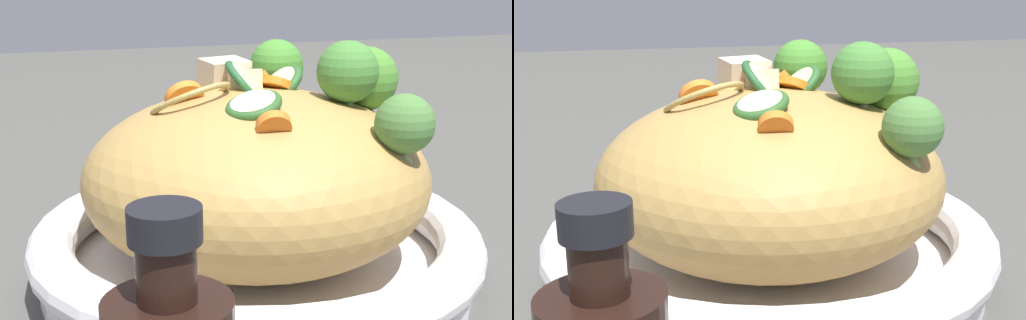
# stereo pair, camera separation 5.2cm
# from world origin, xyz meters

# --- Properties ---
(ground_plane) EXTENTS (3.00, 3.00, 0.00)m
(ground_plane) POSITION_xyz_m (0.00, 0.00, 0.00)
(ground_plane) COLOR #474642
(serving_bowl) EXTENTS (0.33, 0.33, 0.05)m
(serving_bowl) POSITION_xyz_m (0.00, 0.00, 0.03)
(serving_bowl) COLOR white
(serving_bowl) RESTS_ON ground_plane
(noodle_heap) EXTENTS (0.25, 0.25, 0.14)m
(noodle_heap) POSITION_xyz_m (0.00, -0.00, 0.08)
(noodle_heap) COLOR #AB8646
(noodle_heap) RESTS_ON serving_bowl
(broccoli_florets) EXTENTS (0.11, 0.20, 0.08)m
(broccoli_florets) POSITION_xyz_m (-0.07, -0.00, 0.15)
(broccoli_florets) COLOR #8EB96E
(broccoli_florets) RESTS_ON serving_bowl
(carrot_coins) EXTENTS (0.10, 0.13, 0.03)m
(carrot_coins) POSITION_xyz_m (0.01, -0.00, 0.14)
(carrot_coins) COLOR orange
(carrot_coins) RESTS_ON serving_bowl
(zucchini_slices) EXTENTS (0.09, 0.12, 0.04)m
(zucchini_slices) POSITION_xyz_m (-0.00, -0.00, 0.14)
(zucchini_slices) COLOR beige
(zucchini_slices) RESTS_ON serving_bowl
(chicken_chunks) EXTENTS (0.04, 0.05, 0.03)m
(chicken_chunks) POSITION_xyz_m (0.01, -0.04, 0.15)
(chicken_chunks) COLOR beige
(chicken_chunks) RESTS_ON serving_bowl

